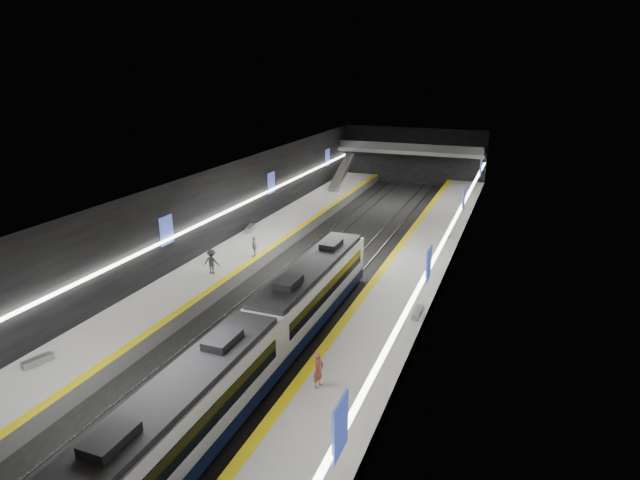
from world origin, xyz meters
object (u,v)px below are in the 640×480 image
at_px(bench_right_far, 448,234).
at_px(passenger_left_a, 254,247).
at_px(train, 260,340).
at_px(bench_left_near, 38,361).
at_px(bench_left_far, 250,228).
at_px(escalator, 342,172).
at_px(bench_right_near, 418,312).
at_px(passenger_left_b, 212,262).
at_px(passenger_right_a, 318,370).

relative_size(bench_right_far, passenger_left_a, 0.91).
xyz_separation_m(train, bench_left_near, (-11.09, -4.83, -1.00)).
distance_m(bench_left_far, bench_right_far, 18.96).
distance_m(escalator, bench_right_far, 23.43).
xyz_separation_m(escalator, bench_left_far, (-1.86, -21.99, -1.66)).
relative_size(bench_left_near, bench_left_far, 0.85).
bearing_deg(bench_left_far, bench_right_near, -45.46).
height_order(bench_right_near, passenger_left_b, passenger_left_b).
relative_size(passenger_left_a, passenger_left_b, 0.90).
bearing_deg(passenger_right_a, bench_right_far, 4.68).
height_order(train, passenger_left_b, train).
distance_m(train, passenger_right_a, 4.11).
bearing_deg(passenger_left_a, bench_left_far, -171.23).
distance_m(passenger_right_a, passenger_left_a, 19.86).
relative_size(escalator, passenger_left_b, 4.09).
height_order(escalator, bench_right_near, escalator).
bearing_deg(bench_left_far, passenger_left_a, -71.27).
bearing_deg(bench_left_near, escalator, 105.71).
bearing_deg(bench_left_near, passenger_right_a, 30.30).
bearing_deg(passenger_right_a, escalator, 27.29).
height_order(bench_left_near, bench_right_near, bench_right_near).
height_order(escalator, passenger_right_a, escalator).
xyz_separation_m(escalator, bench_right_far, (16.35, -16.70, -1.70)).
bearing_deg(passenger_right_a, train, 81.47).
bearing_deg(escalator, passenger_left_a, -86.12).
height_order(passenger_right_a, passenger_left_a, passenger_right_a).
height_order(train, passenger_left_a, train).
bearing_deg(passenger_left_b, escalator, -93.77).
relative_size(bench_left_far, bench_right_near, 1.16).
xyz_separation_m(bench_left_near, passenger_left_a, (3.01, 19.38, 0.68)).
relative_size(train, passenger_left_b, 15.35).
bearing_deg(passenger_right_a, bench_left_far, 45.26).
relative_size(bench_right_near, passenger_left_a, 0.95).
bearing_deg(escalator, passenger_right_a, -72.51).
xyz_separation_m(train, passenger_left_a, (-8.08, 14.55, -0.32)).
bearing_deg(train, bench_left_far, 119.66).
distance_m(train, bench_right_near, 11.06).
distance_m(train, escalator, 43.97).
distance_m(train, passenger_left_b, 13.59).
height_order(bench_right_near, passenger_right_a, passenger_right_a).
xyz_separation_m(passenger_right_a, passenger_left_b, (-13.20, 11.19, 0.04)).
bearing_deg(bench_right_near, passenger_left_b, 176.09).
relative_size(bench_left_near, passenger_left_b, 0.84).
bearing_deg(bench_right_far, escalator, 135.00).
height_order(bench_right_far, passenger_left_a, passenger_left_a).
bearing_deg(train, bench_right_far, 76.34).
xyz_separation_m(bench_left_near, bench_left_far, (-0.76, 25.65, 0.04)).
xyz_separation_m(bench_right_near, passenger_right_a, (-3.11, -9.79, 0.74)).
distance_m(escalator, bench_left_near, 47.68).
relative_size(passenger_right_a, passenger_left_a, 1.07).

